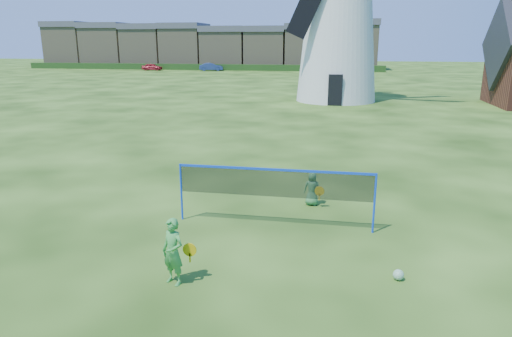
{
  "coord_description": "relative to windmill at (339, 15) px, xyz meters",
  "views": [
    {
      "loc": [
        2.25,
        -10.69,
        4.63
      ],
      "look_at": [
        0.2,
        0.5,
        1.5
      ],
      "focal_mm": 32.39,
      "sensor_mm": 36.0,
      "label": 1
    }
  ],
  "objects": [
    {
      "name": "hedge",
      "position": [
        -23.81,
        38.53,
        -6.14
      ],
      "size": [
        62.0,
        0.8,
        1.0
      ],
      "primitive_type": "cube",
      "color": "#193814",
      "rests_on": "ground"
    },
    {
      "name": "ground",
      "position": [
        -1.81,
        -27.47,
        -6.64
      ],
      "size": [
        220.0,
        220.0,
        0.0
      ],
      "primitive_type": "plane",
      "color": "black",
      "rests_on": "ground"
    },
    {
      "name": "windmill",
      "position": [
        0.0,
        0.0,
        0.0
      ],
      "size": [
        14.78,
        6.31,
        19.57
      ],
      "color": "white",
      "rests_on": "ground"
    },
    {
      "name": "car_left",
      "position": [
        -30.78,
        36.02,
        -6.06
      ],
      "size": [
        3.44,
        1.45,
        1.16
      ],
      "primitive_type": "imported",
      "rotation": [
        0.0,
        0.0,
        1.6
      ],
      "color": "maroon",
      "rests_on": "ground"
    },
    {
      "name": "play_ball",
      "position": [
        1.75,
        -29.42,
        -6.53
      ],
      "size": [
        0.22,
        0.22,
        0.22
      ],
      "primitive_type": "sphere",
      "color": "green",
      "rests_on": "ground"
    },
    {
      "name": "player_boy",
      "position": [
        -0.25,
        -25.28,
        -6.14
      ],
      "size": [
        0.61,
        0.4,
        1.0
      ],
      "rotation": [
        0.0,
        0.0,
        3.09
      ],
      "color": "#448D4B",
      "rests_on": "ground"
    },
    {
      "name": "player_girl",
      "position": [
        -2.63,
        -30.35,
        -5.96
      ],
      "size": [
        0.71,
        0.49,
        1.36
      ],
      "rotation": [
        0.0,
        0.0,
        -0.41
      ],
      "color": "green",
      "rests_on": "ground"
    },
    {
      "name": "badminton_net",
      "position": [
        -1.11,
        -27.06,
        -5.5
      ],
      "size": [
        5.05,
        0.05,
        1.55
      ],
      "color": "blue",
      "rests_on": "ground"
    },
    {
      "name": "car_right",
      "position": [
        -20.87,
        36.93,
        -6.0
      ],
      "size": [
        4.07,
        2.31,
        1.27
      ],
      "primitive_type": "imported",
      "rotation": [
        0.0,
        0.0,
        1.84
      ],
      "color": "navy",
      "rests_on": "ground"
    },
    {
      "name": "terraced_houses",
      "position": [
        -24.14,
        44.53,
        -2.71
      ],
      "size": [
        60.09,
        8.4,
        8.22
      ],
      "color": "gray",
      "rests_on": "ground"
    }
  ]
}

